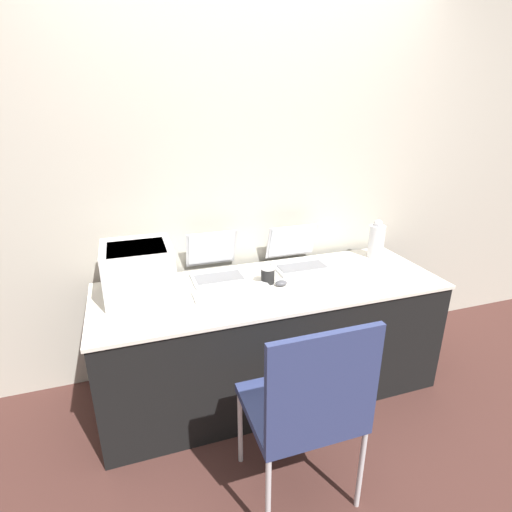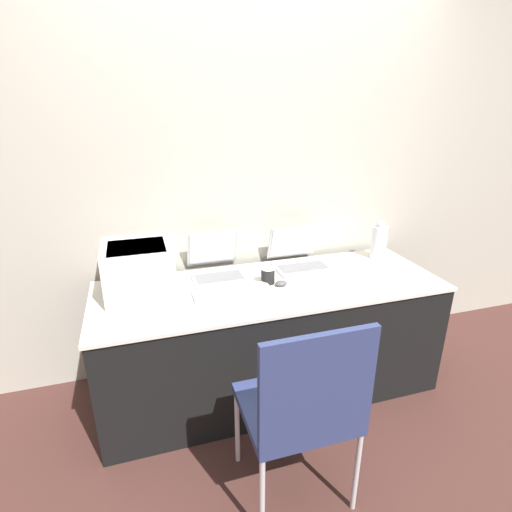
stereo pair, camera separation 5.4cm
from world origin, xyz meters
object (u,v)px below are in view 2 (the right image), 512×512
at_px(laptop_left, 216,266).
at_px(metal_pitcher, 379,241).
at_px(laptop_right, 299,258).
at_px(chair, 303,403).
at_px(mouse, 281,283).
at_px(coffee_cup, 268,275).
at_px(external_keyboard, 232,292).
at_px(printer, 139,268).

height_order(laptop_left, metal_pitcher, metal_pitcher).
height_order(laptop_left, laptop_right, laptop_left).
bearing_deg(chair, mouse, 76.70).
height_order(laptop_left, coffee_cup, laptop_left).
distance_m(coffee_cup, metal_pitcher, 0.88).
distance_m(laptop_right, chair, 1.13).
distance_m(laptop_left, chair, 1.07).
bearing_deg(metal_pitcher, external_keyboard, -167.61).
xyz_separation_m(printer, coffee_cup, (0.73, -0.08, -0.11)).
distance_m(external_keyboard, metal_pitcher, 1.13).
xyz_separation_m(laptop_left, external_keyboard, (0.03, -0.28, -0.05)).
distance_m(printer, laptop_left, 0.49).
bearing_deg(mouse, laptop_right, 49.74).
distance_m(external_keyboard, mouse, 0.30).
relative_size(external_keyboard, coffee_cup, 4.44).
distance_m(laptop_right, coffee_cup, 0.35).
relative_size(laptop_left, mouse, 4.86).
distance_m(printer, coffee_cup, 0.74).
xyz_separation_m(external_keyboard, metal_pitcher, (1.10, 0.24, 0.11)).
bearing_deg(external_keyboard, coffee_cup, 17.31).
bearing_deg(external_keyboard, laptop_left, 95.96).
relative_size(printer, mouse, 5.02).
distance_m(printer, metal_pitcher, 1.59).
relative_size(printer, coffee_cup, 3.72).
bearing_deg(laptop_right, metal_pitcher, -3.31).
height_order(printer, chair, printer).
bearing_deg(laptop_left, chair, -81.94).
relative_size(coffee_cup, chair, 0.10).
height_order(coffee_cup, mouse, coffee_cup).
relative_size(printer, metal_pitcher, 1.38).
bearing_deg(chair, laptop_right, 68.60).
bearing_deg(chair, coffee_cup, 81.78).
bearing_deg(coffee_cup, external_keyboard, -162.69).
bearing_deg(laptop_right, external_keyboard, -152.26).
bearing_deg(coffee_cup, laptop_right, 35.18).
xyz_separation_m(coffee_cup, mouse, (0.06, -0.06, -0.03)).
bearing_deg(printer, metal_pitcher, 3.30).
distance_m(printer, external_keyboard, 0.53).
distance_m(coffee_cup, mouse, 0.09).
distance_m(laptop_left, coffee_cup, 0.34).
relative_size(laptop_right, coffee_cup, 3.48).
height_order(mouse, metal_pitcher, metal_pitcher).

